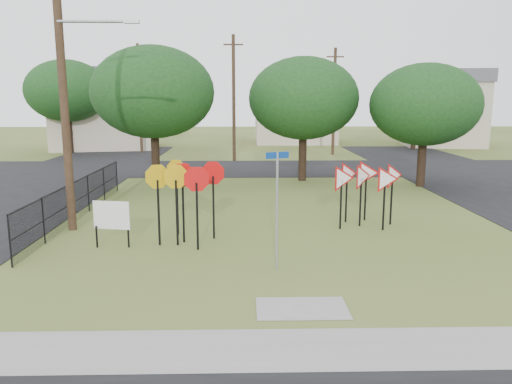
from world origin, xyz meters
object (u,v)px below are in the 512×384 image
yield_sign_cluster (366,179)px  street_name_sign (277,204)px  info_board (112,217)px  stop_sign_cluster (184,184)px

yield_sign_cluster → street_name_sign: bearing=-126.3°
street_name_sign → info_board: 5.46m
stop_sign_cluster → yield_sign_cluster: bearing=18.1°
yield_sign_cluster → info_board: yield_sign_cluster is taller
street_name_sign → stop_sign_cluster: street_name_sign is taller
street_name_sign → yield_sign_cluster: (3.49, 4.74, -0.11)m
info_board → street_name_sign: bearing=-23.9°
street_name_sign → info_board: size_ratio=2.18×
stop_sign_cluster → info_board: 2.42m
street_name_sign → yield_sign_cluster: size_ratio=1.11×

